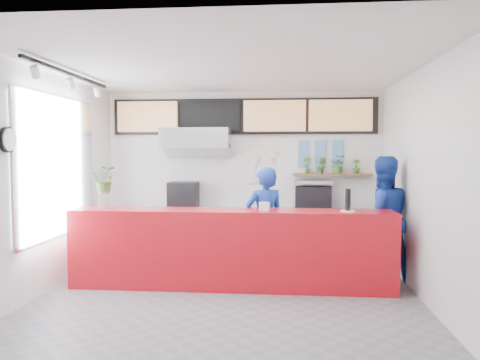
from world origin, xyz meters
The scene contains 46 objects.
floor centered at (0.00, 0.00, 0.00)m, with size 5.00×5.00×0.00m, color slate.
ceiling centered at (0.00, 0.00, 3.00)m, with size 5.00×5.00×0.00m, color silver.
wall_back centered at (0.00, 2.50, 1.50)m, with size 5.00×5.00×0.00m, color white.
wall_left centered at (-2.50, 0.00, 1.50)m, with size 5.00×5.00×0.00m, color white.
wall_right centered at (2.50, 0.00, 1.50)m, with size 5.00×5.00×0.00m, color white.
service_counter centered at (0.00, 0.40, 0.55)m, with size 4.50×0.60×1.10m, color #B80D16.
cream_band centered at (0.00, 2.49, 2.60)m, with size 5.00×0.02×0.80m, color beige.
prep_bench centered at (-0.80, 2.20, 0.45)m, with size 1.80×0.60×0.90m, color #B2B5BA.
panini_oven centered at (-1.06, 2.20, 1.13)m, with size 0.52×0.52×0.47m, color black.
extraction_hood centered at (-0.80, 2.15, 2.15)m, with size 1.20×0.70×0.35m, color #B2B5BA.
hood_lip centered at (-0.80, 2.15, 1.95)m, with size 1.20×0.70×0.08m, color #B2B5BA.
right_bench centered at (1.50, 2.20, 0.45)m, with size 1.80×0.60×0.90m, color #B2B5BA.
espresso_machine centered at (1.26, 2.20, 1.10)m, with size 0.62×0.44×0.40m, color black.
espresso_tray centered at (1.26, 2.20, 1.38)m, with size 0.66×0.45×0.06m, color #B6BABE.
herb_shelf centered at (1.60, 2.40, 1.50)m, with size 1.40×0.18×0.04m, color brown.
menu_board_far_left centered at (-1.75, 2.38, 2.55)m, with size 1.10×0.10×0.55m, color tan.
menu_board_mid_left centered at (-0.59, 2.38, 2.55)m, with size 1.10×0.10×0.55m, color black.
menu_board_mid_right centered at (0.57, 2.38, 2.55)m, with size 1.10×0.10×0.55m, color tan.
menu_board_far_right centered at (1.73, 2.38, 2.55)m, with size 1.10×0.10×0.55m, color tan.
soffit centered at (0.00, 2.46, 2.55)m, with size 4.80×0.04×0.65m, color black.
window_pane centered at (-2.47, 0.30, 1.70)m, with size 0.04×2.20×1.90m, color silver.
window_frame centered at (-2.45, 0.30, 1.70)m, with size 0.03×2.30×2.00m, color #B2B5BA.
wall_clock_rim centered at (-2.46, -0.90, 2.05)m, with size 0.30×0.30×0.05m, color black.
wall_clock_face centered at (-2.43, -0.90, 2.05)m, with size 0.26×0.26×0.02m, color white.
track_rail centered at (-2.10, 0.00, 2.94)m, with size 0.05×2.40×0.04m, color black.
dec_plate_a centered at (0.15, 2.47, 1.75)m, with size 0.24×0.24×0.03m, color silver.
dec_plate_b centered at (0.45, 2.47, 1.65)m, with size 0.24×0.24×0.03m, color silver.
dec_plate_c centered at (0.15, 2.47, 1.45)m, with size 0.24×0.24×0.03m, color silver.
dec_plate_d centered at (0.50, 2.47, 1.90)m, with size 0.24×0.24×0.03m, color silver.
photo_frame_a centered at (1.10, 2.48, 2.00)m, with size 0.20×0.02×0.25m, color #598CBF.
photo_frame_b centered at (1.40, 2.48, 2.00)m, with size 0.20×0.02×0.25m, color #598CBF.
photo_frame_c centered at (1.70, 2.48, 2.00)m, with size 0.20×0.02×0.25m, color #598CBF.
photo_frame_d centered at (1.10, 2.48, 1.75)m, with size 0.20×0.02×0.25m, color #598CBF.
photo_frame_e centered at (1.40, 2.48, 1.75)m, with size 0.20×0.02×0.25m, color #598CBF.
photo_frame_f centered at (1.70, 2.48, 1.75)m, with size 0.20×0.02×0.25m, color #598CBF.
staff_center centered at (0.45, 0.92, 0.84)m, with size 0.61×0.40×1.68m, color navy.
staff_right centered at (2.18, 0.97, 0.92)m, with size 0.90×0.70×1.85m, color navy.
herb_a centered at (1.16, 2.40, 1.68)m, with size 0.17×0.11×0.32m, color #396824.
herb_b centered at (1.41, 2.40, 1.67)m, with size 0.16×0.13×0.30m, color #396824.
herb_c centered at (1.71, 2.40, 1.69)m, with size 0.30×0.26×0.33m, color #396824.
herb_d centered at (2.02, 2.40, 1.65)m, with size 0.14×0.13×0.26m, color #396824.
glass_vase centered at (-1.80, 0.37, 1.23)m, with size 0.20×0.20×0.25m, color white.
basil_vase centered at (-1.80, 0.37, 1.51)m, with size 0.35×0.30×0.39m, color #396824.
napkin_holder centered at (0.47, 0.33, 1.16)m, with size 0.14×0.09×0.12m, color white.
white_plate centered at (1.60, 0.35, 1.11)m, with size 0.19×0.19×0.01m, color white.
pepper_mill centered at (1.60, 0.35, 1.26)m, with size 0.07×0.07×0.29m, color black.
Camera 1 is at (0.71, -6.05, 1.91)m, focal length 35.00 mm.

